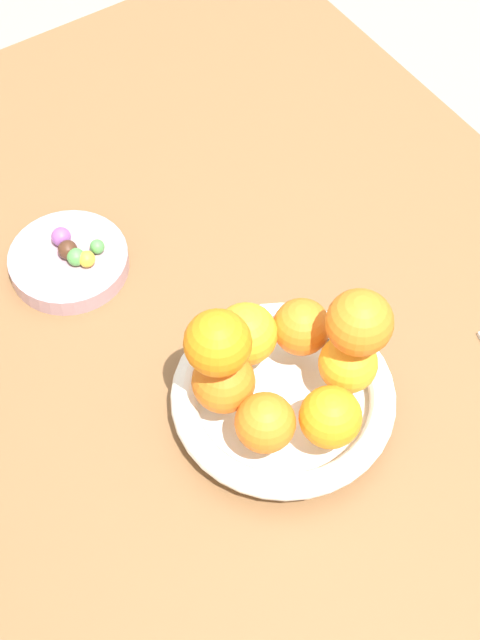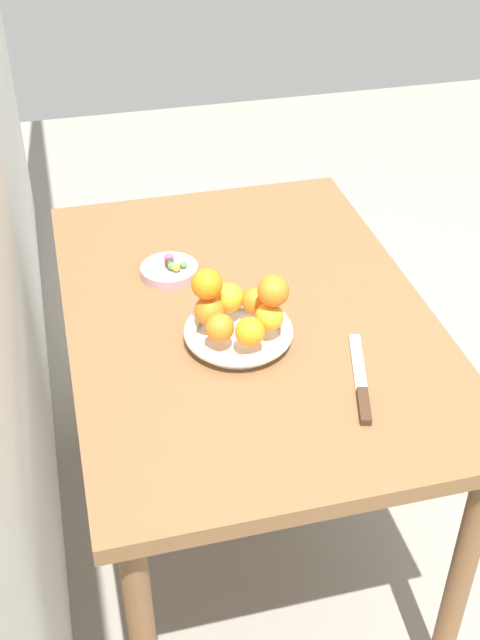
{
  "view_description": "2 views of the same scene",
  "coord_description": "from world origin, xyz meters",
  "px_view_note": "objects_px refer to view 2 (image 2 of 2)",
  "views": [
    {
      "loc": [
        -0.49,
        0.35,
        1.59
      ],
      "look_at": [
        -0.07,
        0.07,
        0.87
      ],
      "focal_mm": 55.0,
      "sensor_mm": 36.0,
      "label": 1
    },
    {
      "loc": [
        -1.34,
        0.35,
        1.73
      ],
      "look_at": [
        -0.14,
        0.05,
        0.82
      ],
      "focal_mm": 45.0,
      "sensor_mm": 36.0,
      "label": 2
    }
  ],
  "objects_px": {
    "fruit_bowl": "(238,333)",
    "candy_ball_2": "(183,265)",
    "orange_3": "(229,298)",
    "candy_ball_1": "(169,263)",
    "candy_ball_4": "(176,268)",
    "orange_5": "(220,328)",
    "orange_2": "(257,301)",
    "orange_1": "(269,317)",
    "candy_ball_0": "(169,258)",
    "knife": "(361,384)",
    "orange_0": "(250,332)",
    "orange_7": "(207,284)",
    "orange_4": "(209,311)",
    "candy_dish": "(169,271)",
    "candy_ball_3": "(172,266)",
    "orange_6": "(273,291)",
    "dining_table": "(247,342)"
  },
  "relations": [
    {
      "from": "orange_1",
      "to": "orange_2",
      "type": "relative_size",
      "value": 1.0
    },
    {
      "from": "orange_3",
      "to": "orange_1",
      "type": "bearing_deg",
      "value": -141.86
    },
    {
      "from": "candy_ball_1",
      "to": "orange_4",
      "type": "bearing_deg",
      "value": -171.49
    },
    {
      "from": "orange_1",
      "to": "candy_ball_3",
      "type": "relative_size",
      "value": 2.9
    },
    {
      "from": "orange_5",
      "to": "candy_ball_4",
      "type": "relative_size",
      "value": 3.08
    },
    {
      "from": "orange_4",
      "to": "dining_table",
      "type": "bearing_deg",
      "value": -50.29
    },
    {
      "from": "orange_5",
      "to": "candy_ball_3",
      "type": "distance_m",
      "value": 0.3
    },
    {
      "from": "orange_3",
      "to": "candy_ball_0",
      "type": "height_order",
      "value": "orange_3"
    },
    {
      "from": "candy_ball_0",
      "to": "knife",
      "type": "xyz_separation_m",
      "value": [
        -0.48,
        -0.28,
        -0.03
      ]
    },
    {
      "from": "orange_0",
      "to": "orange_1",
      "type": "height_order",
      "value": "orange_0"
    },
    {
      "from": "orange_1",
      "to": "orange_5",
      "type": "bearing_deg",
      "value": 95.47
    },
    {
      "from": "dining_table",
      "to": "orange_7",
      "type": "relative_size",
      "value": 17.85
    },
    {
      "from": "orange_2",
      "to": "dining_table",
      "type": "bearing_deg",
      "value": 1.97
    },
    {
      "from": "orange_4",
      "to": "candy_dish",
      "type": "bearing_deg",
      "value": 8.66
    },
    {
      "from": "orange_4",
      "to": "orange_6",
      "type": "relative_size",
      "value": 0.96
    },
    {
      "from": "fruit_bowl",
      "to": "orange_3",
      "type": "relative_size",
      "value": 3.56
    },
    {
      "from": "candy_ball_2",
      "to": "dining_table",
      "type": "bearing_deg",
      "value": -146.33
    },
    {
      "from": "orange_4",
      "to": "candy_ball_2",
      "type": "relative_size",
      "value": 3.72
    },
    {
      "from": "orange_2",
      "to": "candy_ball_1",
      "type": "height_order",
      "value": "orange_2"
    },
    {
      "from": "orange_0",
      "to": "fruit_bowl",
      "type": "bearing_deg",
      "value": 6.79
    },
    {
      "from": "candy_ball_4",
      "to": "orange_5",
      "type": "bearing_deg",
      "value": -173.11
    },
    {
      "from": "orange_0",
      "to": "orange_3",
      "type": "distance_m",
      "value": 0.12
    },
    {
      "from": "orange_1",
      "to": "candy_ball_0",
      "type": "xyz_separation_m",
      "value": [
        0.32,
        0.14,
        -0.04
      ]
    },
    {
      "from": "orange_3",
      "to": "candy_ball_1",
      "type": "height_order",
      "value": "orange_3"
    },
    {
      "from": "orange_1",
      "to": "fruit_bowl",
      "type": "bearing_deg",
      "value": 66.79
    },
    {
      "from": "candy_ball_1",
      "to": "dining_table",
      "type": "bearing_deg",
      "value": -141.59
    },
    {
      "from": "knife",
      "to": "candy_ball_0",
      "type": "bearing_deg",
      "value": 29.98
    },
    {
      "from": "candy_ball_2",
      "to": "knife",
      "type": "height_order",
      "value": "candy_ball_2"
    },
    {
      "from": "knife",
      "to": "orange_6",
      "type": "bearing_deg",
      "value": 37.3
    },
    {
      "from": "orange_2",
      "to": "candy_ball_0",
      "type": "xyz_separation_m",
      "value": [
        0.26,
        0.14,
        -0.04
      ]
    },
    {
      "from": "orange_0",
      "to": "candy_ball_1",
      "type": "height_order",
      "value": "orange_0"
    },
    {
      "from": "candy_ball_1",
      "to": "orange_1",
      "type": "bearing_deg",
      "value": -153.74
    },
    {
      "from": "candy_ball_0",
      "to": "orange_3",
      "type": "bearing_deg",
      "value": -161.02
    },
    {
      "from": "orange_7",
      "to": "candy_ball_0",
      "type": "bearing_deg",
      "value": 7.0
    },
    {
      "from": "orange_2",
      "to": "candy_ball_4",
      "type": "height_order",
      "value": "orange_2"
    },
    {
      "from": "orange_0",
      "to": "candy_ball_0",
      "type": "bearing_deg",
      "value": 15.09
    },
    {
      "from": "candy_dish",
      "to": "orange_0",
      "type": "xyz_separation_m",
      "value": [
        -0.34,
        -0.1,
        0.06
      ]
    },
    {
      "from": "orange_5",
      "to": "candy_ball_1",
      "type": "height_order",
      "value": "orange_5"
    },
    {
      "from": "orange_0",
      "to": "knife",
      "type": "height_order",
      "value": "orange_0"
    },
    {
      "from": "candy_dish",
      "to": "knife",
      "type": "xyz_separation_m",
      "value": [
        -0.47,
        -0.28,
        -0.01
      ]
    },
    {
      "from": "dining_table",
      "to": "knife",
      "type": "bearing_deg",
      "value": -153.47
    },
    {
      "from": "orange_0",
      "to": "orange_7",
      "type": "distance_m",
      "value": 0.13
    },
    {
      "from": "fruit_bowl",
      "to": "candy_ball_2",
      "type": "relative_size",
      "value": 13.57
    },
    {
      "from": "candy_ball_0",
      "to": "knife",
      "type": "bearing_deg",
      "value": -150.02
    },
    {
      "from": "candy_ball_4",
      "to": "orange_6",
      "type": "bearing_deg",
      "value": -152.53
    },
    {
      "from": "orange_4",
      "to": "candy_ball_1",
      "type": "relative_size",
      "value": 2.82
    },
    {
      "from": "orange_6",
      "to": "candy_ball_4",
      "type": "distance_m",
      "value": 0.33
    },
    {
      "from": "candy_ball_4",
      "to": "knife",
      "type": "distance_m",
      "value": 0.52
    },
    {
      "from": "candy_dish",
      "to": "candy_ball_1",
      "type": "bearing_deg",
      "value": -153.48
    },
    {
      "from": "orange_7",
      "to": "candy_ball_4",
      "type": "height_order",
      "value": "orange_7"
    }
  ]
}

